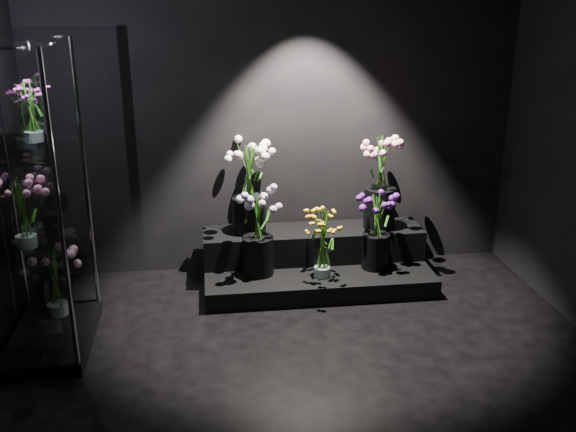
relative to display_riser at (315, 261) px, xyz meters
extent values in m
plane|color=black|center=(-0.26, -1.63, -0.17)|extent=(4.00, 4.00, 0.00)
plane|color=black|center=(-0.26, 0.37, 1.23)|extent=(4.00, 0.00, 4.00)
plane|color=black|center=(-0.26, -3.63, 1.23)|extent=(4.00, 0.00, 4.00)
cube|color=black|center=(0.00, -0.09, -0.09)|extent=(1.84, 0.82, 0.15)
cube|color=black|center=(0.00, 0.11, 0.11)|extent=(1.84, 0.41, 0.25)
cube|color=black|center=(-1.97, -0.79, -0.12)|extent=(0.55, 0.92, 0.09)
cube|color=white|center=(-1.97, -0.79, 0.61)|extent=(0.49, 0.86, 0.01)
cube|color=white|center=(-1.97, -0.79, 1.21)|extent=(0.49, 0.86, 0.01)
cylinder|color=white|center=(0.01, -0.27, 0.09)|extent=(0.14, 0.14, 0.22)
cylinder|color=black|center=(-0.49, -0.16, 0.14)|extent=(0.25, 0.25, 0.31)
cylinder|color=black|center=(0.47, -0.16, 0.13)|extent=(0.22, 0.22, 0.29)
cylinder|color=black|center=(-0.53, 0.13, 0.39)|extent=(0.28, 0.28, 0.30)
cylinder|color=black|center=(0.56, 0.09, 0.41)|extent=(0.26, 0.26, 0.34)
cylinder|color=white|center=(-1.99, -0.96, 0.73)|extent=(0.14, 0.14, 0.23)
cylinder|color=white|center=(-1.95, -0.64, 1.31)|extent=(0.13, 0.13, 0.19)
cylinder|color=white|center=(-1.97, -0.54, 0.05)|extent=(0.16, 0.16, 0.26)
camera|label=1|loc=(-0.86, -4.84, 2.12)|focal=40.00mm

